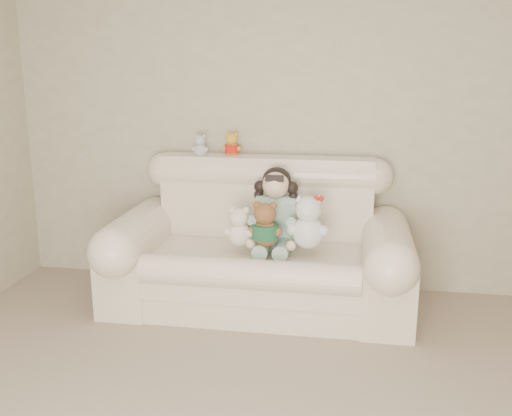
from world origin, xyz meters
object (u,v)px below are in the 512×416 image
at_px(sofa, 258,237).
at_px(seated_child, 276,208).
at_px(cream_teddy, 239,223).
at_px(brown_teddy, 265,220).
at_px(white_cat, 308,216).

height_order(sofa, seated_child, sofa).
bearing_deg(cream_teddy, brown_teddy, -14.57).
xyz_separation_m(brown_teddy, white_cat, (0.28, 0.02, 0.03)).
relative_size(sofa, cream_teddy, 6.68).
height_order(seated_child, cream_teddy, seated_child).
distance_m(seated_child, cream_teddy, 0.32).
xyz_separation_m(seated_child, cream_teddy, (-0.21, -0.23, -0.05)).
xyz_separation_m(seated_child, brown_teddy, (-0.04, -0.22, -0.03)).
bearing_deg(seated_child, cream_teddy, -138.89).
bearing_deg(sofa, seated_child, 36.39).
height_order(seated_child, white_cat, seated_child).
bearing_deg(seated_child, brown_teddy, -106.02).
bearing_deg(white_cat, seated_child, 142.57).
bearing_deg(brown_teddy, seated_child, 100.61).
height_order(seated_child, brown_teddy, seated_child).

